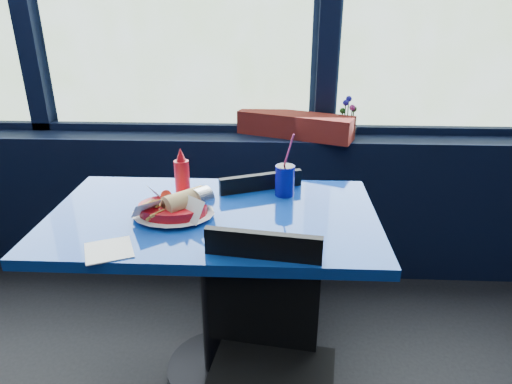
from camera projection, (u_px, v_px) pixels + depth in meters
name	position (u px, v px, depth m)	size (l,w,h in m)	color
window_sill	(184.00, 201.00, 2.62)	(5.00, 0.26, 0.80)	black
near_table	(215.00, 256.00, 1.74)	(1.20, 0.70, 0.75)	black
chair_near_front	(266.00, 351.00, 1.40)	(0.43, 0.43, 0.84)	black
chair_near_back	(270.00, 238.00, 2.08)	(0.48, 0.48, 0.82)	black
planter_box	(295.00, 125.00, 2.41)	(0.61, 0.15, 0.12)	maroon
flower_vase	(347.00, 125.00, 2.39)	(0.13, 0.13, 0.22)	silver
food_basket	(175.00, 208.00, 1.64)	(0.32, 0.32, 0.10)	#B50C15
ketchup_bottle	(182.00, 177.00, 1.75)	(0.06, 0.06, 0.21)	#B50C15
soda_cup	(285.00, 180.00, 1.81)	(0.08, 0.08, 0.26)	#0C0D88
napkin	(109.00, 250.00, 1.43)	(0.14, 0.14, 0.00)	white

